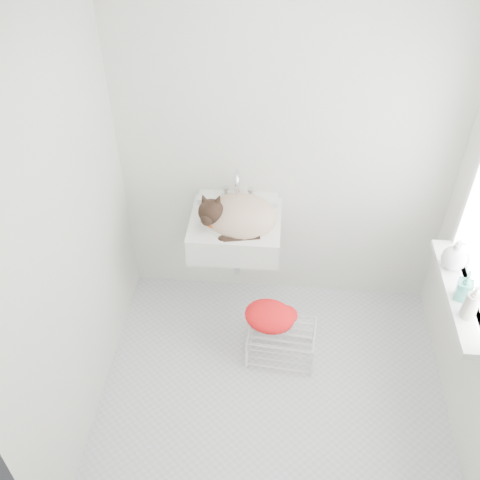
# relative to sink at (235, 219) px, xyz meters

# --- Properties ---
(floor) EXTENTS (2.20, 2.00, 0.02)m
(floor) POSITION_rel_sink_xyz_m (0.30, -0.74, -0.85)
(floor) COLOR silver
(floor) RESTS_ON ground
(back_wall) EXTENTS (2.20, 0.02, 2.50)m
(back_wall) POSITION_rel_sink_xyz_m (0.30, 0.26, 0.40)
(back_wall) COLOR silver
(back_wall) RESTS_ON ground
(left_wall) EXTENTS (0.02, 2.00, 2.50)m
(left_wall) POSITION_rel_sink_xyz_m (-0.80, -0.74, 0.40)
(left_wall) COLOR silver
(left_wall) RESTS_ON ground
(windowsill) EXTENTS (0.16, 0.88, 0.04)m
(windowsill) POSITION_rel_sink_xyz_m (1.31, -0.54, -0.02)
(windowsill) COLOR white
(windowsill) RESTS_ON right_wall
(sink) EXTENTS (0.59, 0.52, 0.24)m
(sink) POSITION_rel_sink_xyz_m (0.00, 0.00, 0.00)
(sink) COLOR white
(sink) RESTS_ON back_wall
(faucet) EXTENTS (0.21, 0.15, 0.21)m
(faucet) POSITION_rel_sink_xyz_m (0.00, 0.18, 0.14)
(faucet) COLOR silver
(faucet) RESTS_ON sink
(cat) EXTENTS (0.49, 0.40, 0.30)m
(cat) POSITION_rel_sink_xyz_m (0.01, -0.02, 0.04)
(cat) COLOR tan
(cat) RESTS_ON sink
(wire_rack) EXTENTS (0.45, 0.34, 0.26)m
(wire_rack) POSITION_rel_sink_xyz_m (0.34, -0.40, -0.70)
(wire_rack) COLOR silver
(wire_rack) RESTS_ON floor
(towel) EXTENTS (0.39, 0.33, 0.14)m
(towel) POSITION_rel_sink_xyz_m (0.25, -0.35, -0.56)
(towel) COLOR #EC0006
(towel) RESTS_ON wire_rack
(bottle_a) EXTENTS (0.08, 0.08, 0.19)m
(bottle_a) POSITION_rel_sink_xyz_m (1.30, -0.72, 0.00)
(bottle_a) COLOR beige
(bottle_a) RESTS_ON windowsill
(bottle_b) EXTENTS (0.10, 0.10, 0.18)m
(bottle_b) POSITION_rel_sink_xyz_m (1.30, -0.59, 0.00)
(bottle_b) COLOR teal
(bottle_b) RESTS_ON windowsill
(bottle_c) EXTENTS (0.21, 0.21, 0.19)m
(bottle_c) POSITION_rel_sink_xyz_m (1.30, -0.34, 0.00)
(bottle_c) COLOR silver
(bottle_c) RESTS_ON windowsill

